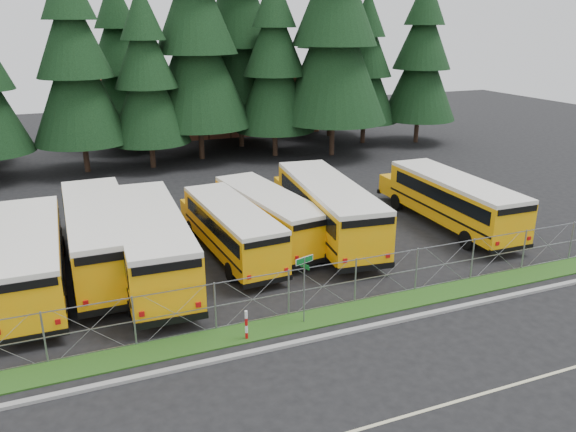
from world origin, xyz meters
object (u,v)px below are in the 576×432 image
at_px(bus_5, 266,216).
at_px(bus_east, 450,202).
at_px(street_sign, 304,276).
at_px(striped_bollard, 246,325).
at_px(bus_2, 100,237).
at_px(bus_3, 150,244).
at_px(bus_4, 230,230).
at_px(bus_1, 31,260).
at_px(bus_6, 326,210).

relative_size(bus_5, bus_east, 0.92).
bearing_deg(street_sign, striped_bollard, -171.97).
xyz_separation_m(bus_east, street_sign, (-12.08, -7.02, 0.55)).
xyz_separation_m(bus_5, striped_bollard, (-4.10, -9.25, -0.77)).
relative_size(bus_2, bus_3, 1.00).
distance_m(bus_4, striped_bollard, 8.23).
xyz_separation_m(bus_1, bus_3, (5.05, -0.33, 0.11)).
bearing_deg(bus_3, street_sign, -52.28).
distance_m(bus_east, striped_bollard, 16.33).
height_order(bus_3, bus_east, bus_3).
relative_size(bus_1, street_sign, 4.04).
relative_size(bus_2, bus_6, 1.00).
relative_size(bus_2, street_sign, 4.35).
relative_size(street_sign, striped_bollard, 2.34).
bearing_deg(bus_5, bus_2, 176.25).
xyz_separation_m(bus_4, bus_6, (5.50, 0.39, 0.26)).
xyz_separation_m(bus_3, bus_4, (4.08, 1.04, -0.26)).
relative_size(bus_1, bus_3, 0.93).
relative_size(bus_6, striped_bollard, 10.15).
bearing_deg(street_sign, bus_6, 59.41).
bearing_deg(street_sign, bus_1, 144.84).
relative_size(bus_4, bus_6, 0.84).
xyz_separation_m(bus_1, bus_2, (2.96, 1.39, 0.11)).
bearing_deg(bus_2, street_sign, -51.11).
bearing_deg(bus_3, bus_2, 142.19).
bearing_deg(bus_4, bus_east, -6.74).
bearing_deg(bus_5, striped_bollard, -121.46).
relative_size(bus_1, bus_east, 1.00).
bearing_deg(bus_3, bus_6, 10.21).
relative_size(bus_2, bus_4, 1.20).
xyz_separation_m(bus_6, bus_east, (7.32, -1.03, -0.11)).
distance_m(bus_1, bus_east, 21.95).
height_order(bus_1, bus_east, bus_1).
bearing_deg(striped_bollard, bus_3, 108.63).
bearing_deg(bus_4, bus_1, -179.41).
bearing_deg(street_sign, bus_2, 129.62).
distance_m(bus_4, bus_6, 5.52).
bearing_deg(bus_5, bus_4, -159.84).
height_order(bus_1, bus_5, bus_1).
height_order(bus_3, bus_6, bus_3).
bearing_deg(bus_2, bus_6, -2.12).
relative_size(bus_3, street_sign, 4.34).
height_order(bus_1, street_sign, bus_1).
xyz_separation_m(bus_6, striped_bollard, (-7.23, -8.40, -1.00)).
relative_size(bus_3, striped_bollard, 10.16).
distance_m(bus_1, bus_3, 5.06).
bearing_deg(striped_bollard, bus_6, 49.29).
xyz_separation_m(bus_1, street_sign, (9.86, -6.95, 0.54)).
distance_m(bus_2, bus_east, 19.03).
xyz_separation_m(bus_4, striped_bollard, (-1.73, -8.01, -0.74)).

